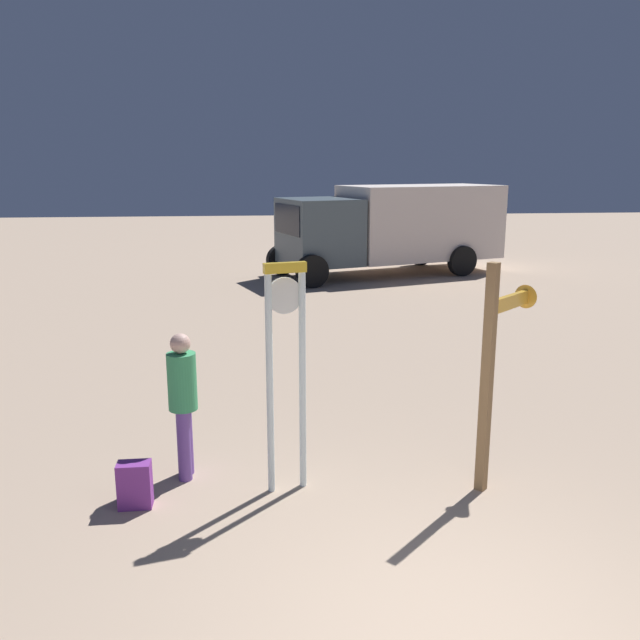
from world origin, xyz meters
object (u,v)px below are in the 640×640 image
at_px(person_near_clock, 183,398).
at_px(backpack, 135,485).
at_px(standing_clock, 286,357).
at_px(box_truck_near, 395,225).
at_px(arrow_sign, 504,341).

relative_size(person_near_clock, backpack, 3.45).
relative_size(standing_clock, box_truck_near, 0.32).
xyz_separation_m(backpack, box_truck_near, (5.62, 13.77, 1.26)).
relative_size(person_near_clock, box_truck_near, 0.22).
relative_size(backpack, box_truck_near, 0.06).
relative_size(standing_clock, arrow_sign, 1.00).
bearing_deg(arrow_sign, standing_clock, 179.51).
bearing_deg(backpack, arrow_sign, 3.05).
bearing_deg(box_truck_near, arrow_sign, -97.84).
relative_size(standing_clock, person_near_clock, 1.49).
height_order(standing_clock, box_truck_near, box_truck_near).
xyz_separation_m(person_near_clock, backpack, (-0.44, -0.60, -0.66)).
distance_m(arrow_sign, backpack, 3.97).
distance_m(arrow_sign, box_truck_near, 13.70).
bearing_deg(arrow_sign, box_truck_near, 82.16).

